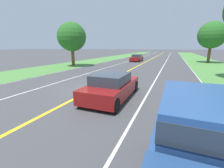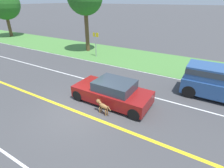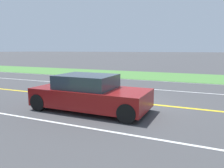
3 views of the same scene
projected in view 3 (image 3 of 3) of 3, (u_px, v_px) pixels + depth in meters
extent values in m
plane|color=#424244|center=(131.00, 102.00, 9.51)|extent=(400.00, 400.00, 0.00)
cube|color=yellow|center=(131.00, 102.00, 9.51)|extent=(0.18, 160.00, 0.01)
cube|color=white|center=(163.00, 81.00, 15.82)|extent=(0.14, 160.00, 0.01)
cube|color=white|center=(91.00, 128.00, 6.35)|extent=(0.10, 160.00, 0.01)
cube|color=white|center=(151.00, 89.00, 12.66)|extent=(0.10, 160.00, 0.01)
cube|color=#4C843D|center=(170.00, 77.00, 18.52)|extent=(6.00, 160.00, 0.03)
cube|color=maroon|center=(91.00, 97.00, 8.21)|extent=(1.89, 4.35, 0.67)
cube|color=#2D3842|center=(87.00, 81.00, 8.19)|extent=(1.63, 2.09, 0.50)
cylinder|color=black|center=(127.00, 113.00, 6.76)|extent=(0.22, 0.64, 0.64)
cylinder|color=black|center=(39.00, 102.00, 8.18)|extent=(0.22, 0.64, 0.64)
cylinder|color=black|center=(142.00, 102.00, 8.30)|extent=(0.22, 0.64, 0.64)
cylinder|color=black|center=(66.00, 94.00, 9.72)|extent=(0.22, 0.64, 0.64)
ellipsoid|color=olive|center=(100.00, 92.00, 9.40)|extent=(0.30, 0.62, 0.24)
cylinder|color=olive|center=(103.00, 100.00, 9.28)|extent=(0.07, 0.07, 0.33)
cylinder|color=olive|center=(96.00, 98.00, 9.51)|extent=(0.07, 0.07, 0.33)
cylinder|color=olive|center=(105.00, 99.00, 9.38)|extent=(0.07, 0.07, 0.33)
cylinder|color=olive|center=(97.00, 98.00, 9.62)|extent=(0.07, 0.07, 0.33)
cylinder|color=olive|center=(105.00, 91.00, 9.25)|extent=(0.15, 0.18, 0.16)
sphere|color=olive|center=(107.00, 90.00, 9.18)|extent=(0.24, 0.24, 0.20)
ellipsoid|color=#331E14|center=(110.00, 90.00, 9.10)|extent=(0.11, 0.11, 0.08)
cone|color=brown|center=(106.00, 88.00, 9.13)|extent=(0.08, 0.08, 0.09)
cone|color=brown|center=(107.00, 88.00, 9.22)|extent=(0.08, 0.08, 0.09)
cylinder|color=olive|center=(93.00, 90.00, 9.62)|extent=(0.09, 0.23, 0.22)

